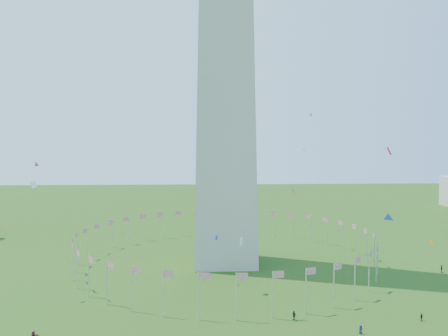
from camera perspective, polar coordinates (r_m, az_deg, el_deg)
The scene contains 2 objects.
flag_ring at distance 122.61m, azimuth 0.11°, elevation -10.26°, with size 80.24×80.24×9.00m.
kites_aloft at distance 98.97m, azimuth 2.74°, elevation -5.65°, with size 115.04×65.94×37.08m.
Camera 1 is at (-6.27, -69.24, 32.35)m, focal length 35.00 mm.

